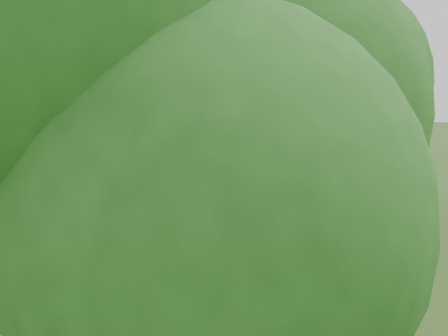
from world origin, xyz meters
The scene contains 25 objects.
ground centered at (0.00, 0.00, 0.00)m, with size 140.00×140.00×0.00m, color #33511E.
road centered at (-5.40, 15.00, 0.02)m, with size 11.20×66.00×0.04m, color black.
sidewalk centered at (2.55, 15.00, 0.03)m, with size 4.20×66.00×0.05m, color gray.
jersey_barrier centered at (0.25, 15.00, 0.30)m, with size 0.42×66.00×0.60m, color #5EC41D.
rock_embankment centered at (-13.50, 15.00, 2.00)m, with size 5.00×66.00×4.00m, color #595147.
chainlink_fence centered at (4.65, 15.00, 1.00)m, with size 0.04×66.00×2.00m, color slate.
trees_embankment centered at (-13.00, 15.00, 10.50)m, with size 6.40×66.00×13.00m, color #4D7627, non-canonical shape.
trees_fenceside centered at (7.00, 15.00, 7.00)m, with size 7.00×66.00×14.00m, color #317824, non-canonical shape.
streetlight centered at (-10.46, 14.00, 4.64)m, with size 2.52×0.22×8.00m.
signpost centered at (1.05, -3.02, 1.96)m, with size 0.62×0.09×3.10m.
construction_barrel centered at (4.30, 18.71, 0.50)m, with size 0.55×0.55×0.90m, color orange.
concrete_block centered at (3.69, -4.00, 0.47)m, with size 1.27×0.95×0.85m, color gray.
car_1 centered at (-10.29, 3.73, 0.85)m, with size 1.71×4.91×1.62m, color white.
car_2 centered at (-9.32, 0.18, 0.76)m, with size 2.40×5.20×1.45m, color #51181E.
car_3 centered at (-10.60, 6.83, 0.74)m, with size 1.95×4.80×1.39m, color black.
car_4 centered at (-9.95, 19.52, 0.80)m, with size 1.78×4.43×1.51m, color tan.
car_5 centered at (-9.00, 25.31, 0.79)m, with size 1.59×4.57×1.51m, color silver.
car_6 centered at (-10.32, 31.49, 0.75)m, with size 2.35×5.10×1.42m, color black.
car_7 centered at (-9.43, 25.39, 0.76)m, with size 2.02×4.98×1.44m, color #9E472B.
car_8 centered at (-10.03, 34.69, 0.80)m, with size 1.79×4.45×1.51m, color silver.
painter_0 centered at (1.45, 1.00, 0.82)m, with size 0.75×0.49×1.54m, color #BAC115.
painter_1 centered at (1.45, 6.29, 0.98)m, with size 0.68×0.45×1.86m, color silver.
painter_2 centered at (1.00, 1.00, 0.91)m, with size 0.84×0.65×1.73m, color #222227.
painter_3 centered at (1.45, 5.62, 0.97)m, with size 1.19×0.68×1.84m, color brown.
person_far centered at (4.03, 19.50, 0.97)m, with size 1.08×0.45×1.84m, color black.
Camera 1 is at (8.07, -21.99, 6.71)m, focal length 40.00 mm.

